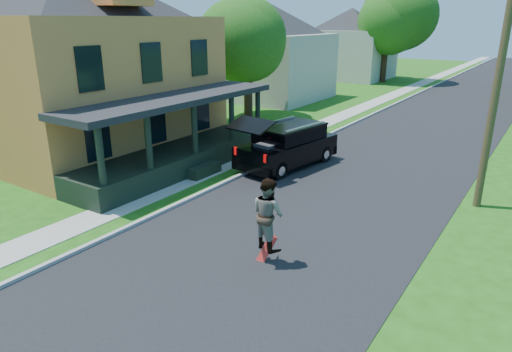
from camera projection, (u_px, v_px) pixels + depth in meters
The scene contains 14 objects.
ground at pixel (216, 281), 11.21m from camera, with size 140.00×140.00×0.00m, color #1E5010.
street at pixel (427, 128), 26.92m from camera, with size 8.00×120.00×0.02m, color black.
curb at pixel (362, 120), 29.05m from camera, with size 0.15×120.00×0.12m, color #9A9A95.
sidewalk at pixel (339, 117), 29.86m from camera, with size 1.30×120.00×0.03m, color #97968F.
front_walk at pixel (135, 159), 20.91m from camera, with size 6.50×1.20×0.03m, color #97968F.
main_house at pixel (76, 46), 21.04m from camera, with size 15.56×15.56×10.10m.
neighbor_house_mid at pixel (270, 45), 35.79m from camera, with size 12.78×12.78×8.30m.
neighbor_house_far at pixel (350, 38), 48.36m from camera, with size 12.78×12.78×8.30m.
black_suv at pixel (287, 146), 19.65m from camera, with size 2.69×5.42×2.42m.
skateboarder at pixel (268, 214), 11.64m from camera, with size 1.11×0.97×1.91m.
skateboard at pixel (266, 250), 12.01m from camera, with size 0.50×0.34×0.87m.
tree_left_mid at pixel (247, 35), 28.11m from camera, with size 7.35×7.15×8.24m.
tree_left_far at pixel (388, 12), 44.51m from camera, with size 8.64×8.78×10.60m.
utility_pole_near at pixel (502, 57), 14.08m from camera, with size 1.53×0.44×9.68m.
Camera 1 is at (6.25, -7.55, 6.09)m, focal length 32.00 mm.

